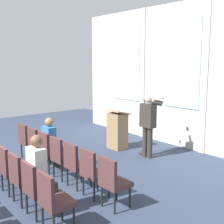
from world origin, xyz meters
TOP-DOWN VIEW (x-y plane):
  - rear_partition at (0.04, 6.11)m, footprint 8.97×0.14m
  - speaker at (0.11, 4.59)m, footprint 0.52×0.69m
  - mic_stand at (-0.16, 4.72)m, footprint 0.28×0.28m
  - lectern at (-1.03, 4.48)m, footprint 0.60×0.48m
  - chair_r0_c0 at (-1.77, 2.03)m, footprint 0.46×0.44m
  - chair_r0_c1 at (-1.18, 2.03)m, footprint 0.46×0.44m
  - chair_r0_c2 at (-0.59, 2.03)m, footprint 0.46×0.44m
  - audience_r0_c2 at (-0.59, 2.12)m, footprint 0.36×0.39m
  - chair_r0_c3 at (0.00, 2.03)m, footprint 0.46×0.44m
  - chair_r0_c4 at (0.59, 2.03)m, footprint 0.46×0.44m
  - chair_r0_c5 at (1.18, 2.03)m, footprint 0.46×0.44m
  - chair_r0_c6 at (1.77, 2.03)m, footprint 0.46×0.44m
  - chair_r1_c3 at (0.00, 0.89)m, footprint 0.46×0.44m
  - chair_r1_c4 at (0.59, 0.89)m, footprint 0.46×0.44m
  - chair_r1_c5 at (1.18, 0.89)m, footprint 0.46×0.44m
  - audience_r1_c5 at (1.18, 0.97)m, footprint 0.36×0.39m
  - chair_r1_c6 at (1.77, 0.89)m, footprint 0.46×0.44m

SIDE VIEW (x-z plane):
  - mic_stand at x=-0.16m, z-range -0.44..1.11m
  - chair_r0_c0 at x=-1.77m, z-range 0.06..1.00m
  - chair_r0_c1 at x=-1.18m, z-range 0.06..1.00m
  - chair_r0_c2 at x=-0.59m, z-range 0.06..1.00m
  - chair_r0_c3 at x=0.00m, z-range 0.06..1.00m
  - chair_r0_c4 at x=0.59m, z-range 0.06..1.00m
  - chair_r0_c5 at x=1.18m, z-range 0.06..1.00m
  - chair_r0_c6 at x=1.77m, z-range 0.06..1.00m
  - chair_r1_c3 at x=0.00m, z-range 0.06..1.00m
  - chair_r1_c4 at x=0.59m, z-range 0.06..1.00m
  - chair_r1_c5 at x=1.18m, z-range 0.06..1.00m
  - chair_r1_c6 at x=1.77m, z-range 0.06..1.00m
  - lectern at x=-1.03m, z-range -0.03..1.13m
  - audience_r0_c2 at x=-0.59m, z-range 0.07..1.34m
  - audience_r1_c5 at x=1.18m, z-range 0.07..1.46m
  - speaker at x=0.11m, z-range 0.14..1.81m
  - rear_partition at x=0.04m, z-range 0.03..4.24m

